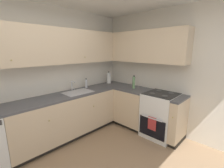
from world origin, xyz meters
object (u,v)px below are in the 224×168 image
Objects in this scene: paper_towel_roll at (109,78)px; soap_bottle at (86,83)px; oil_bottle at (134,82)px; oven_range at (160,115)px.

soap_bottle is at bearing 178.42° from paper_towel_roll.
paper_towel_roll is at bearing -1.58° from soap_bottle.
paper_towel_roll is at bearing 89.17° from oil_bottle.
oven_range is at bearing -89.76° from paper_towel_roll.
oil_bottle reaches higher than soap_bottle.
paper_towel_roll reaches higher than soap_bottle.
soap_bottle is at bearing 130.22° from oil_bottle.
soap_bottle is (-0.73, 1.53, 0.55)m from oven_range.
oven_range is 1.62m from paper_towel_roll.
oil_bottle is (0.71, -0.84, 0.04)m from soap_bottle.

